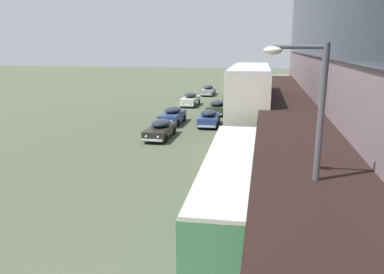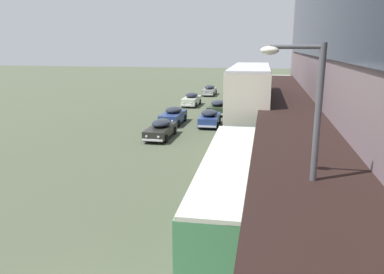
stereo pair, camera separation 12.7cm
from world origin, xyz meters
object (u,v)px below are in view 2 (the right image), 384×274
object	(u,v)px
transit_bus_kerbside_rear	(249,108)
sedan_lead_mid	(210,118)
sedan_trailing_mid	(219,107)
sedan_trailing_near	(191,99)
transit_bus_kerbside_far	(237,195)
sedan_oncoming_front	(161,129)
sedan_oncoming_rear	(173,115)
sedan_second_mid	(210,90)
sedan_second_near	(231,94)
transit_bus_kerbside_front	(259,91)
street_lamp	(307,168)

from	to	relation	value
transit_bus_kerbside_rear	sedan_lead_mid	xyz separation A→B (m)	(-3.95, 8.89, -2.46)
sedan_trailing_mid	sedan_trailing_near	size ratio (longest dim) A/B	1.07
transit_bus_kerbside_rear	sedan_trailing_mid	bearing A→B (deg)	104.29
transit_bus_kerbside_far	sedan_oncoming_front	world-z (taller)	transit_bus_kerbside_far
sedan_oncoming_rear	sedan_oncoming_front	distance (m)	5.72
sedan_oncoming_rear	sedan_trailing_near	xyz separation A→B (m)	(-0.43, 11.05, 0.01)
transit_bus_kerbside_far	sedan_oncoming_rear	distance (m)	22.63
sedan_second_mid	sedan_trailing_near	bearing A→B (deg)	-93.64
sedan_lead_mid	sedan_trailing_near	world-z (taller)	sedan_trailing_near
sedan_trailing_near	sedan_second_near	bearing A→B (deg)	60.11
sedan_trailing_mid	sedan_oncoming_front	world-z (taller)	sedan_trailing_mid
sedan_second_mid	sedan_oncoming_rear	bearing A→B (deg)	-90.63
transit_bus_kerbside_front	sedan_lead_mid	distance (m)	12.75
sedan_lead_mid	sedan_second_near	bearing A→B (deg)	89.41
sedan_trailing_near	transit_bus_kerbside_front	bearing A→B (deg)	3.61
street_lamp	transit_bus_kerbside_far	bearing A→B (deg)	118.17
sedan_second_mid	sedan_second_near	world-z (taller)	sedan_second_mid
transit_bus_kerbside_front	sedan_trailing_mid	bearing A→B (deg)	-127.06
sedan_oncoming_rear	transit_bus_kerbside_far	bearing A→B (deg)	-70.12
sedan_lead_mid	sedan_trailing_near	distance (m)	12.17
transit_bus_kerbside_rear	street_lamp	bearing A→B (deg)	-82.30
transit_bus_kerbside_front	sedan_lead_mid	xyz separation A→B (m)	(-4.14, -12.01, -1.15)
sedan_second_near	transit_bus_kerbside_front	bearing A→B (deg)	-59.79
transit_bus_kerbside_rear	street_lamp	size ratio (longest dim) A/B	1.47
transit_bus_kerbside_rear	sedan_oncoming_front	size ratio (longest dim) A/B	2.25
street_lamp	sedan_oncoming_front	bearing A→B (deg)	115.73
sedan_trailing_mid	sedan_oncoming_rear	distance (m)	7.09
sedan_lead_mid	transit_bus_kerbside_front	bearing A→B (deg)	70.99
transit_bus_kerbside_front	sedan_oncoming_front	world-z (taller)	transit_bus_kerbside_front
sedan_lead_mid	sedan_trailing_near	xyz separation A→B (m)	(-3.99, 11.49, 0.03)
transit_bus_kerbside_rear	sedan_oncoming_rear	bearing A→B (deg)	128.84
transit_bus_kerbside_far	street_lamp	distance (m)	4.71
sedan_lead_mid	sedan_oncoming_front	bearing A→B (deg)	-121.05
sedan_trailing_near	street_lamp	size ratio (longest dim) A/B	0.64
sedan_lead_mid	sedan_oncoming_rear	xyz separation A→B (m)	(-3.56, 0.44, 0.02)
transit_bus_kerbside_front	sedan_second_near	distance (m)	7.93
sedan_lead_mid	transit_bus_kerbside_far	bearing A→B (deg)	-78.79
sedan_oncoming_rear	sedan_second_mid	bearing A→B (deg)	89.37
transit_bus_kerbside_rear	sedan_trailing_near	distance (m)	22.02
transit_bus_kerbside_front	sedan_second_mid	distance (m)	12.59
sedan_lead_mid	sedan_trailing_mid	world-z (taller)	sedan_lead_mid
sedan_second_mid	transit_bus_kerbside_rear	bearing A→B (deg)	-76.78
sedan_oncoming_rear	sedan_trailing_near	bearing A→B (deg)	92.25
sedan_oncoming_rear	sedan_second_near	world-z (taller)	sedan_oncoming_rear
transit_bus_kerbside_rear	sedan_trailing_near	size ratio (longest dim) A/B	2.31
sedan_second_mid	sedan_lead_mid	xyz separation A→B (m)	(3.32, -22.08, 0.02)
sedan_second_near	sedan_trailing_mid	bearing A→B (deg)	-90.82
transit_bus_kerbside_rear	transit_bus_kerbside_far	xyz separation A→B (m)	(0.17, -11.92, -1.27)
transit_bus_kerbside_rear	sedan_trailing_mid	distance (m)	16.13
transit_bus_kerbside_far	sedan_trailing_mid	size ratio (longest dim) A/B	2.10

